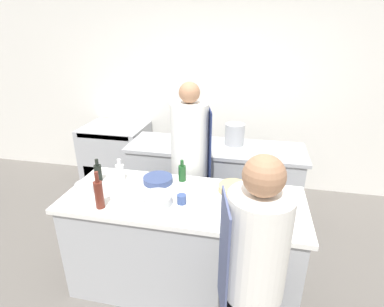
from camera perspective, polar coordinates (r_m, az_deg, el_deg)
name	(u,v)px	position (r m, az deg, el deg)	size (l,w,h in m)	color
ground_plane	(184,282)	(3.05, -1.50, -23.20)	(16.00, 16.00, 0.00)	#605B56
wall_back	(219,90)	(4.30, 5.11, 11.98)	(8.00, 0.06, 2.80)	silver
prep_counter	(184,242)	(2.74, -1.60, -16.54)	(1.98, 0.80, 0.91)	#A8AAAF
pass_counter	(214,180)	(3.73, 4.26, -5.11)	(2.08, 0.68, 0.91)	#A8AAAF
oven_range	(117,155)	(4.59, -14.09, -0.32)	(0.88, 0.73, 0.90)	#A8AAAF
chef_at_prep_near	(252,282)	(1.95, 11.44, -22.83)	(0.40, 0.38, 1.62)	black
chef_at_stove	(190,168)	(3.07, -0.38, -2.75)	(0.42, 0.41, 1.74)	black
bottle_olive_oil	(182,173)	(2.71, -1.89, -3.65)	(0.07, 0.07, 0.20)	#19471E
bottle_vinegar	(257,218)	(2.14, 12.30, -11.94)	(0.08, 0.08, 0.21)	#B2A84C
bottle_wine	(99,194)	(2.40, -17.31, -7.31)	(0.07, 0.07, 0.31)	#5B2319
bottle_cooking_oil	(120,172)	(2.79, -13.54, -3.45)	(0.08, 0.08, 0.21)	silver
bottle_sauce	(98,172)	(2.84, -17.46, -3.41)	(0.07, 0.07, 0.21)	black
bowl_mixing_large	(157,199)	(2.40, -6.63, -8.66)	(0.24, 0.24, 0.08)	#B7BABC
bowl_prep_small	(234,188)	(2.59, 7.94, -6.55)	(0.26, 0.26, 0.06)	tan
bowl_ceramic_blue	(158,180)	(2.72, -6.50, -4.95)	(0.27, 0.27, 0.05)	navy
bowl_wooden_salad	(86,187)	(2.72, -19.54, -5.99)	(0.18, 0.18, 0.07)	#B7BABC
cup	(182,199)	(2.39, -1.99, -8.69)	(0.07, 0.07, 0.08)	#33477F
cutting_board	(226,215)	(2.28, 6.41, -11.55)	(0.34, 0.23, 0.01)	white
stockpot	(235,134)	(3.59, 8.13, 3.66)	(0.23, 0.23, 0.25)	#A8AAAF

